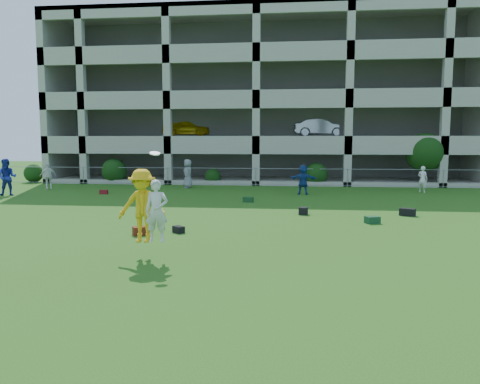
# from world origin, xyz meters

# --- Properties ---
(ground) EXTENTS (100.00, 100.00, 0.00)m
(ground) POSITION_xyz_m (0.00, 0.00, 0.00)
(ground) COLOR #235114
(ground) RESTS_ON ground
(bystander_a) EXTENTS (1.16, 1.02, 2.03)m
(bystander_a) POSITION_xyz_m (-13.12, 12.01, 1.02)
(bystander_a) COLOR navy
(bystander_a) RESTS_ON ground
(bystander_b) EXTENTS (1.03, 0.83, 1.63)m
(bystander_b) POSITION_xyz_m (-12.68, 15.52, 0.82)
(bystander_b) COLOR white
(bystander_b) RESTS_ON ground
(bystander_c) EXTENTS (0.67, 0.94, 1.82)m
(bystander_c) POSITION_xyz_m (-4.17, 17.08, 0.91)
(bystander_c) COLOR gray
(bystander_c) RESTS_ON ground
(bystander_d) EXTENTS (1.57, 0.56, 1.67)m
(bystander_d) POSITION_xyz_m (3.02, 14.42, 0.84)
(bystander_d) COLOR navy
(bystander_d) RESTS_ON ground
(bystander_e) EXTENTS (0.67, 0.64, 1.55)m
(bystander_e) POSITION_xyz_m (9.96, 16.17, 0.77)
(bystander_e) COLOR white
(bystander_e) RESTS_ON ground
(bag_red_a) EXTENTS (0.63, 0.54, 0.28)m
(bag_red_a) POSITION_xyz_m (-2.44, 2.56, 0.14)
(bag_red_a) COLOR #511D0D
(bag_red_a) RESTS_ON ground
(bag_black_b) EXTENTS (0.46, 0.46, 0.22)m
(bag_black_b) POSITION_xyz_m (-1.34, 3.07, 0.11)
(bag_black_b) COLOR black
(bag_black_b) RESTS_ON ground
(bag_green_c) EXTENTS (0.59, 0.51, 0.26)m
(bag_green_c) POSITION_xyz_m (5.37, 5.57, 0.13)
(bag_green_c) COLOR #153C22
(bag_green_c) RESTS_ON ground
(crate_d) EXTENTS (0.39, 0.39, 0.30)m
(crate_d) POSITION_xyz_m (2.88, 7.32, 0.15)
(crate_d) COLOR black
(crate_d) RESTS_ON ground
(bag_black_e) EXTENTS (0.67, 0.56, 0.30)m
(bag_black_e) POSITION_xyz_m (7.08, 7.48, 0.15)
(bag_black_e) COLOR black
(bag_black_e) RESTS_ON ground
(bag_red_f) EXTENTS (0.49, 0.34, 0.24)m
(bag_red_f) POSITION_xyz_m (-8.19, 13.32, 0.12)
(bag_red_f) COLOR #621110
(bag_red_f) RESTS_ON ground
(bag_green_g) EXTENTS (0.54, 0.37, 0.25)m
(bag_green_g) POSITION_xyz_m (0.26, 10.87, 0.12)
(bag_green_g) COLOR #153B1F
(bag_green_g) RESTS_ON ground
(frisbee_contest) EXTENTS (1.41, 0.87, 2.39)m
(frisbee_contest) POSITION_xyz_m (-1.40, -0.27, 1.36)
(frisbee_contest) COLOR #EEB015
(frisbee_contest) RESTS_ON ground
(parking_garage) EXTENTS (30.00, 14.00, 12.00)m
(parking_garage) POSITION_xyz_m (-0.00, 27.70, 6.01)
(parking_garage) COLOR #9E998C
(parking_garage) RESTS_ON ground
(fence) EXTENTS (36.06, 0.06, 1.20)m
(fence) POSITION_xyz_m (0.00, 19.00, 0.61)
(fence) COLOR gray
(fence) RESTS_ON ground
(shrub_row) EXTENTS (34.38, 2.52, 3.50)m
(shrub_row) POSITION_xyz_m (4.59, 19.70, 1.51)
(shrub_row) COLOR #163D11
(shrub_row) RESTS_ON ground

